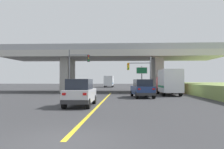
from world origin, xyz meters
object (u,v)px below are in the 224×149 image
at_px(traffic_signal_nearside, 142,71).
at_px(semi_truck_distant, 109,81).
at_px(suv_crossing, 142,88).
at_px(traffic_signal_farside, 76,66).
at_px(box_truck, 169,82).
at_px(highway_sign, 142,73).
at_px(suv_lead, 80,93).

bearing_deg(traffic_signal_nearside, semi_truck_distant, 101.94).
xyz_separation_m(suv_crossing, traffic_signal_farside, (-8.65, 5.63, 2.85)).
bearing_deg(traffic_signal_nearside, traffic_signal_farside, -178.69).
bearing_deg(traffic_signal_farside, box_truck, -7.45).
distance_m(suv_crossing, traffic_signal_nearside, 6.24).
distance_m(traffic_signal_farside, highway_sign, 10.16).
relative_size(suv_crossing, highway_sign, 1.22).
xyz_separation_m(suv_lead, suv_crossing, (5.27, 8.69, 0.01)).
xyz_separation_m(suv_lead, semi_truck_distant, (-0.82, 45.50, 0.59)).
bearing_deg(traffic_signal_nearside, suv_lead, -111.52).
height_order(box_truck, traffic_signal_farside, traffic_signal_farside).
height_order(traffic_signal_nearside, traffic_signal_farside, traffic_signal_farside).
bearing_deg(suv_lead, highway_sign, 71.77).
height_order(traffic_signal_farside, semi_truck_distant, traffic_signal_farside).
bearing_deg(semi_truck_distant, traffic_signal_farside, -94.70).
xyz_separation_m(suv_crossing, traffic_signal_nearside, (0.46, 5.84, 2.17)).
bearing_deg(box_truck, suv_lead, -125.30).
xyz_separation_m(suv_crossing, semi_truck_distant, (-6.09, 36.81, 0.59)).
distance_m(traffic_signal_nearside, semi_truck_distant, 31.70).
height_order(suv_crossing, box_truck, box_truck).
relative_size(suv_lead, semi_truck_distant, 0.58).
bearing_deg(box_truck, highway_sign, 118.86).
relative_size(box_truck, semi_truck_distant, 0.89).
distance_m(suv_crossing, semi_truck_distant, 37.31).
height_order(suv_crossing, traffic_signal_farside, traffic_signal_farside).
relative_size(suv_lead, box_truck, 0.65).
bearing_deg(suv_lead, semi_truck_distant, 91.03).
xyz_separation_m(suv_lead, traffic_signal_farside, (-3.38, 14.32, 2.85)).
bearing_deg(highway_sign, traffic_signal_farside, -157.67).
bearing_deg(box_truck, traffic_signal_nearside, 150.78).
xyz_separation_m(traffic_signal_nearside, highway_sign, (0.25, 3.64, -0.21)).
height_order(box_truck, traffic_signal_nearside, traffic_signal_nearside).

